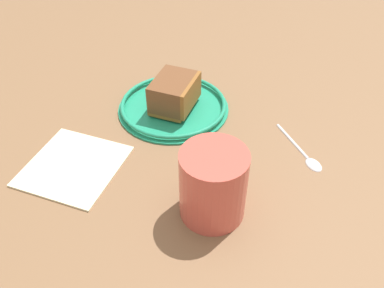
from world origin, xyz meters
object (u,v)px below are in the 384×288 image
at_px(small_plate, 173,106).
at_px(teaspoon, 307,156).
at_px(cake_slice, 174,93).
at_px(folded_napkin, 74,165).
at_px(tea_mug, 213,183).

relative_size(small_plate, teaspoon, 1.72).
distance_m(small_plate, cake_slice, 0.03).
distance_m(small_plate, folded_napkin, 0.20).
relative_size(cake_slice, folded_napkin, 0.73).
bearing_deg(cake_slice, tea_mug, -71.59).
xyz_separation_m(small_plate, folded_napkin, (-0.13, -0.15, -0.00)).
height_order(small_plate, folded_napkin, small_plate).
bearing_deg(small_plate, teaspoon, -26.62).
height_order(small_plate, cake_slice, cake_slice).
bearing_deg(teaspoon, tea_mug, -141.53).
relative_size(cake_slice, teaspoon, 0.88).
relative_size(tea_mug, folded_napkin, 0.84).
xyz_separation_m(tea_mug, folded_napkin, (-0.20, 0.06, -0.05)).
bearing_deg(folded_napkin, small_plate, 49.14).
height_order(small_plate, tea_mug, tea_mug).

